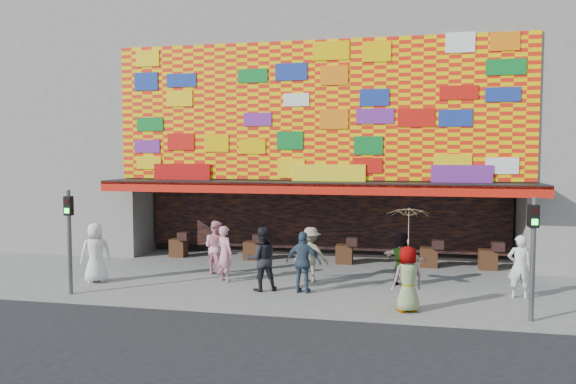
{
  "coord_description": "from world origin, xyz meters",
  "views": [
    {
      "loc": [
        3.25,
        -15.72,
        4.06
      ],
      "look_at": [
        -0.56,
        2.0,
        2.79
      ],
      "focal_mm": 35.0,
      "sensor_mm": 36.0,
      "label": 1
    }
  ],
  "objects_px": {
    "ped_a": "(96,253)",
    "ped_h": "(520,266)",
    "ped_b": "(225,254)",
    "signal_left": "(69,230)",
    "ped_c": "(262,259)",
    "signal_right": "(533,245)",
    "ped_g": "(408,279)",
    "ped_f": "(402,259)",
    "parasol": "(409,226)",
    "ped_e": "(303,262)",
    "ped_d": "(311,254)",
    "ped_i": "(216,247)"
  },
  "relations": [
    {
      "from": "ped_e",
      "to": "ped_g",
      "type": "xyz_separation_m",
      "value": [
        2.96,
        -1.36,
        -0.05
      ]
    },
    {
      "from": "ped_f",
      "to": "ped_g",
      "type": "height_order",
      "value": "ped_g"
    },
    {
      "from": "ped_d",
      "to": "ped_i",
      "type": "distance_m",
      "value": 3.36
    },
    {
      "from": "ped_d",
      "to": "ped_e",
      "type": "distance_m",
      "value": 1.45
    },
    {
      "from": "ped_b",
      "to": "ped_g",
      "type": "height_order",
      "value": "ped_b"
    },
    {
      "from": "ped_f",
      "to": "ped_b",
      "type": "bearing_deg",
      "value": 40.48
    },
    {
      "from": "signal_left",
      "to": "parasol",
      "type": "xyz_separation_m",
      "value": [
        9.48,
        0.2,
        0.34
      ]
    },
    {
      "from": "signal_right",
      "to": "ped_e",
      "type": "height_order",
      "value": "signal_right"
    },
    {
      "from": "ped_i",
      "to": "ped_g",
      "type": "bearing_deg",
      "value": 171.87
    },
    {
      "from": "ped_b",
      "to": "ped_g",
      "type": "relative_size",
      "value": 1.04
    },
    {
      "from": "ped_f",
      "to": "ped_a",
      "type": "bearing_deg",
      "value": 43.91
    },
    {
      "from": "ped_b",
      "to": "ped_h",
      "type": "distance_m",
      "value": 8.71
    },
    {
      "from": "signal_right",
      "to": "ped_f",
      "type": "bearing_deg",
      "value": 135.59
    },
    {
      "from": "signal_left",
      "to": "ped_e",
      "type": "xyz_separation_m",
      "value": [
        6.51,
        1.56,
        -0.97
      ]
    },
    {
      "from": "ped_f",
      "to": "ped_d",
      "type": "bearing_deg",
      "value": 35.2
    },
    {
      "from": "signal_left",
      "to": "parasol",
      "type": "distance_m",
      "value": 9.48
    },
    {
      "from": "ped_g",
      "to": "ped_i",
      "type": "bearing_deg",
      "value": -55.59
    },
    {
      "from": "ped_b",
      "to": "ped_g",
      "type": "xyz_separation_m",
      "value": [
        5.65,
        -2.27,
        -0.04
      ]
    },
    {
      "from": "signal_right",
      "to": "ped_c",
      "type": "relative_size",
      "value": 1.59
    },
    {
      "from": "ped_c",
      "to": "signal_left",
      "type": "bearing_deg",
      "value": -7.92
    },
    {
      "from": "ped_b",
      "to": "ped_e",
      "type": "bearing_deg",
      "value": -166.69
    },
    {
      "from": "signal_right",
      "to": "ped_a",
      "type": "xyz_separation_m",
      "value": [
        -12.49,
        1.5,
        -0.92
      ]
    },
    {
      "from": "ped_f",
      "to": "parasol",
      "type": "height_order",
      "value": "parasol"
    },
    {
      "from": "ped_e",
      "to": "ped_i",
      "type": "distance_m",
      "value": 3.88
    },
    {
      "from": "ped_a",
      "to": "ped_i",
      "type": "bearing_deg",
      "value": 173.77
    },
    {
      "from": "ped_b",
      "to": "signal_left",
      "type": "bearing_deg",
      "value": 65.03
    },
    {
      "from": "ped_c",
      "to": "parasol",
      "type": "bearing_deg",
      "value": 137.53
    },
    {
      "from": "ped_a",
      "to": "parasol",
      "type": "distance_m",
      "value": 9.74
    },
    {
      "from": "signal_left",
      "to": "parasol",
      "type": "bearing_deg",
      "value": 1.22
    },
    {
      "from": "ped_i",
      "to": "ped_c",
      "type": "bearing_deg",
      "value": 156.87
    },
    {
      "from": "ped_h",
      "to": "signal_left",
      "type": "bearing_deg",
      "value": 12.69
    },
    {
      "from": "signal_right",
      "to": "ped_g",
      "type": "xyz_separation_m",
      "value": [
        -2.92,
        0.2,
        -1.02
      ]
    },
    {
      "from": "ped_a",
      "to": "ped_d",
      "type": "relative_size",
      "value": 1.09
    },
    {
      "from": "ped_e",
      "to": "parasol",
      "type": "distance_m",
      "value": 3.51
    },
    {
      "from": "ped_h",
      "to": "parasol",
      "type": "relative_size",
      "value": 0.92
    },
    {
      "from": "ped_c",
      "to": "signal_right",
      "type": "bearing_deg",
      "value": 143.13
    },
    {
      "from": "ped_c",
      "to": "parasol",
      "type": "height_order",
      "value": "parasol"
    },
    {
      "from": "ped_a",
      "to": "ped_h",
      "type": "bearing_deg",
      "value": 145.48
    },
    {
      "from": "ped_a",
      "to": "ped_f",
      "type": "relative_size",
      "value": 1.15
    },
    {
      "from": "signal_right",
      "to": "ped_i",
      "type": "bearing_deg",
      "value": 159.2
    },
    {
      "from": "signal_left",
      "to": "ped_i",
      "type": "height_order",
      "value": "signal_left"
    },
    {
      "from": "signal_right",
      "to": "parasol",
      "type": "bearing_deg",
      "value": 176.07
    },
    {
      "from": "ped_d",
      "to": "ped_f",
      "type": "bearing_deg",
      "value": -175.07
    },
    {
      "from": "signal_left",
      "to": "ped_i",
      "type": "bearing_deg",
      "value": 48.02
    },
    {
      "from": "ped_b",
      "to": "ped_f",
      "type": "bearing_deg",
      "value": -142.09
    },
    {
      "from": "ped_f",
      "to": "parasol",
      "type": "relative_size",
      "value": 0.84
    },
    {
      "from": "parasol",
      "to": "ped_d",
      "type": "bearing_deg",
      "value": 136.85
    },
    {
      "from": "signal_left",
      "to": "ped_f",
      "type": "height_order",
      "value": "signal_left"
    },
    {
      "from": "signal_right",
      "to": "ped_h",
      "type": "height_order",
      "value": "signal_right"
    },
    {
      "from": "ped_a",
      "to": "ped_f",
      "type": "distance_m",
      "value": 9.52
    }
  ]
}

